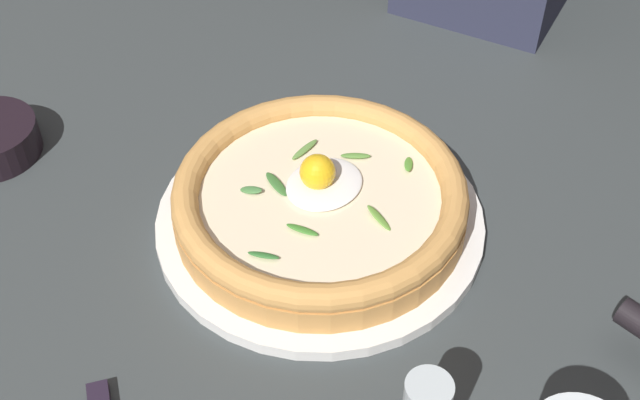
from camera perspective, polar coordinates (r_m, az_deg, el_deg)
The scene contains 3 objects.
ground_plane at distance 0.72m, azimuth -0.38°, elevation -6.12°, with size 2.40×2.40×0.03m, color #373D3E.
pizza_plate at distance 0.75m, azimuth 0.00°, elevation -1.41°, with size 0.29×0.29×0.01m, color white.
pizza at distance 0.73m, azimuth 0.00°, elevation 0.11°, with size 0.26×0.26×0.06m.
Camera 1 is at (0.34, 0.30, 0.55)m, focal length 46.59 mm.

